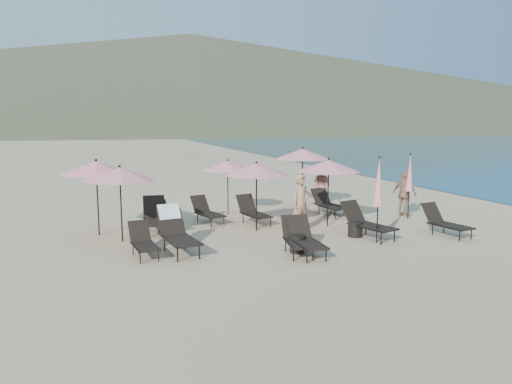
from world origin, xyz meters
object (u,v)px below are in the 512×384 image
object	(u,v)px
lounger_5	(445,222)
umbrella_open_2	(329,166)
umbrella_open_4	(303,154)
lounger_2	(297,238)
lounger_9	(253,211)
side_table_1	(355,229)
beachgoer_b	(322,186)
lounger_7	(165,217)
umbrella_open_5	(96,168)
beachgoer_a	(301,203)
lounger_4	(366,222)
umbrella_open_1	(256,169)
umbrella_closed_0	(379,183)
umbrella_closed_1	(410,173)
lounger_10	(327,202)
beachgoer_c	(405,194)
lounger_6	(155,216)
lounger_3	(306,238)
lounger_0	(143,241)
lounger_11	(329,204)
lounger_8	(207,211)
lounger_1	(176,231)
umbrella_open_0	(120,174)
side_table_0	(297,244)
umbrella_open_3	(228,166)

from	to	relation	value
lounger_5	umbrella_open_2	distance (m)	4.02
umbrella_open_4	lounger_5	bearing A→B (deg)	-69.71
lounger_2	lounger_9	xyz separation A→B (m)	(0.13, 3.98, 0.01)
lounger_9	side_table_1	size ratio (longest dim) A/B	3.65
umbrella_open_4	beachgoer_b	xyz separation A→B (m)	(1.04, 0.35, -1.36)
lounger_7	side_table_1	xyz separation A→B (m)	(5.29, -3.00, -0.18)
umbrella_open_5	beachgoer_a	size ratio (longest dim) A/B	1.29
lounger_4	umbrella_open_5	xyz separation A→B (m)	(-7.62, 3.05, 1.61)
umbrella_open_1	umbrella_closed_0	world-z (taller)	umbrella_closed_0
umbrella_open_5	lounger_7	bearing A→B (deg)	4.53
umbrella_open_2	umbrella_closed_1	distance (m)	3.30
umbrella_open_1	umbrella_closed_1	size ratio (longest dim) A/B	0.95
lounger_9	umbrella_open_2	distance (m)	2.99
lounger_10	beachgoer_c	world-z (taller)	beachgoer_c
lounger_7	lounger_10	distance (m)	6.34
lounger_6	umbrella_open_1	xyz separation A→B (m)	(3.09, -0.95, 1.49)
lounger_9	umbrella_closed_1	bearing A→B (deg)	-19.60
lounger_3	beachgoer_c	bearing A→B (deg)	36.45
umbrella_open_2	beachgoer_c	world-z (taller)	umbrella_open_2
lounger_10	beachgoer_c	distance (m)	2.87
lounger_0	beachgoer_c	bearing A→B (deg)	8.11
lounger_11	umbrella_open_5	bearing A→B (deg)	176.49
umbrella_open_2	side_table_1	world-z (taller)	umbrella_open_2
lounger_2	lounger_8	xyz separation A→B (m)	(-1.33, 4.62, -0.01)
lounger_1	lounger_8	world-z (taller)	lounger_1
lounger_5	lounger_9	xyz separation A→B (m)	(-5.02, 3.60, 0.00)
lounger_10	beachgoer_a	world-z (taller)	beachgoer_a
lounger_1	umbrella_open_2	world-z (taller)	umbrella_open_2
lounger_4	lounger_7	world-z (taller)	lounger_4
lounger_8	umbrella_open_0	world-z (taller)	umbrella_open_0
umbrella_open_5	beachgoer_a	world-z (taller)	umbrella_open_5
lounger_11	lounger_8	bearing A→B (deg)	171.35
lounger_0	side_table_0	world-z (taller)	lounger_0
lounger_0	lounger_1	xyz separation A→B (m)	(0.91, 0.16, 0.18)
lounger_11	umbrella_open_5	world-z (taller)	umbrella_open_5
lounger_7	lounger_8	size ratio (longest dim) A/B	0.98
lounger_9	umbrella_open_2	world-z (taller)	umbrella_open_2
beachgoer_c	lounger_9	bearing A→B (deg)	64.28
lounger_1	lounger_8	size ratio (longest dim) A/B	1.21
lounger_0	lounger_11	world-z (taller)	lounger_11
side_table_0	lounger_6	bearing A→B (deg)	130.72
lounger_3	umbrella_closed_0	bearing A→B (deg)	14.98
umbrella_open_1	umbrella_open_3	xyz separation A→B (m)	(-0.09, 2.96, -0.15)
lounger_1	umbrella_open_3	world-z (taller)	umbrella_open_3
beachgoer_a	lounger_3	bearing A→B (deg)	-126.97
umbrella_open_1	beachgoer_a	world-z (taller)	umbrella_open_1
lounger_11	umbrella_open_2	distance (m)	2.50
lounger_6	lounger_8	size ratio (longest dim) A/B	1.16
lounger_3	lounger_11	distance (m)	5.65
lounger_0	lounger_7	distance (m)	3.23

